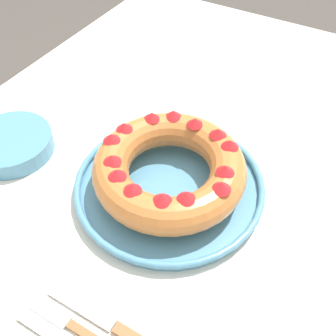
% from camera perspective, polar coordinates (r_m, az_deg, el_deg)
% --- Properties ---
extents(ground_plane, '(8.00, 8.00, 0.00)m').
position_cam_1_polar(ground_plane, '(1.40, 0.40, -23.22)').
color(ground_plane, '#4C4742').
extents(dining_table, '(1.41, 1.01, 0.77)m').
position_cam_1_polar(dining_table, '(0.79, 0.66, -6.72)').
color(dining_table, silver).
rests_on(dining_table, ground_plane).
extents(serving_dish, '(0.34, 0.34, 0.02)m').
position_cam_1_polar(serving_dish, '(0.70, 0.00, -2.41)').
color(serving_dish, '#518EB2').
rests_on(serving_dish, dining_table).
extents(bundt_cake, '(0.26, 0.26, 0.08)m').
position_cam_1_polar(bundt_cake, '(0.67, 0.00, 0.09)').
color(bundt_cake, '#C67538').
rests_on(bundt_cake, serving_dish).
extents(fork, '(0.02, 0.21, 0.01)m').
position_cam_1_polar(fork, '(0.59, -11.87, -22.52)').
color(fork, '#936038').
rests_on(fork, dining_table).
extents(cake_knife, '(0.02, 0.20, 0.01)m').
position_cam_1_polar(cake_knife, '(0.59, -7.43, -22.05)').
color(cake_knife, '#936038').
rests_on(cake_knife, dining_table).
extents(side_bowl, '(0.16, 0.16, 0.04)m').
position_cam_1_polar(side_bowl, '(0.83, -21.76, 3.25)').
color(side_bowl, '#518EB2').
rests_on(side_bowl, dining_table).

